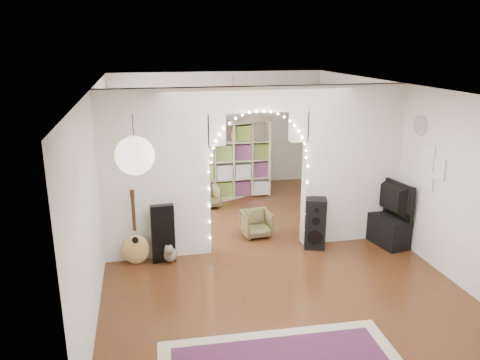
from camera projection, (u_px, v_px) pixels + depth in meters
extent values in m
plane|color=black|center=(257.00, 246.00, 8.00)|extent=(7.50, 7.50, 0.00)
cube|color=white|center=(258.00, 86.00, 7.23)|extent=(5.00, 7.50, 0.02)
cube|color=silver|center=(219.00, 130.00, 11.13)|extent=(5.00, 0.02, 2.70)
cube|color=silver|center=(363.00, 280.00, 4.10)|extent=(5.00, 0.02, 2.70)
cube|color=silver|center=(98.00, 179.00, 7.11)|extent=(0.02, 7.50, 2.70)
cube|color=silver|center=(397.00, 162.00, 8.12)|extent=(0.02, 7.50, 2.70)
cube|color=silver|center=(155.00, 176.00, 7.28)|extent=(1.70, 0.20, 2.70)
cube|color=silver|center=(352.00, 165.00, 7.95)|extent=(1.70, 0.20, 2.70)
cube|color=silver|center=(258.00, 99.00, 7.29)|extent=(1.60, 0.20, 0.40)
cube|color=white|center=(106.00, 145.00, 8.76)|extent=(0.04, 1.20, 1.40)
cylinder|color=white|center=(420.00, 125.00, 7.34)|extent=(0.03, 0.31, 0.31)
sphere|color=white|center=(135.00, 156.00, 4.73)|extent=(0.40, 0.40, 0.40)
cube|color=black|center=(163.00, 234.00, 7.31)|extent=(0.37, 0.15, 0.95)
ellipsoid|color=tan|center=(135.00, 238.00, 7.24)|extent=(0.44, 0.30, 0.50)
cube|color=black|center=(134.00, 213.00, 7.12)|extent=(0.06, 0.05, 0.57)
cube|color=black|center=(132.00, 194.00, 7.03)|extent=(0.07, 0.05, 0.12)
ellipsoid|color=brown|center=(170.00, 253.00, 7.43)|extent=(0.29, 0.39, 0.26)
sphere|color=brown|center=(169.00, 250.00, 7.25)|extent=(0.17, 0.17, 0.15)
cone|color=brown|center=(166.00, 246.00, 7.22)|extent=(0.05, 0.05, 0.05)
cone|color=brown|center=(171.00, 245.00, 7.24)|extent=(0.05, 0.05, 0.05)
cylinder|color=brown|center=(172.00, 253.00, 7.64)|extent=(0.08, 0.24, 0.08)
cube|color=black|center=(315.00, 223.00, 7.83)|extent=(0.41, 0.38, 0.87)
cylinder|color=black|center=(315.00, 238.00, 7.74)|extent=(0.25, 0.10, 0.25)
cylinder|color=black|center=(316.00, 221.00, 7.66)|extent=(0.14, 0.06, 0.14)
cylinder|color=black|center=(317.00, 210.00, 7.61)|extent=(0.08, 0.04, 0.08)
cube|color=black|center=(383.00, 228.00, 8.14)|extent=(0.57, 1.06, 0.50)
imported|color=black|center=(386.00, 197.00, 7.98)|extent=(0.33, 1.08, 0.62)
cube|color=tan|center=(233.00, 160.00, 10.36)|extent=(1.69, 1.01, 1.69)
cube|color=brown|center=(193.00, 159.00, 10.94)|extent=(1.33, 1.01, 0.05)
cylinder|color=brown|center=(170.00, 178.00, 10.73)|extent=(0.05, 0.05, 0.70)
cylinder|color=brown|center=(215.00, 178.00, 10.75)|extent=(0.05, 0.05, 0.70)
cylinder|color=brown|center=(173.00, 171.00, 11.34)|extent=(0.05, 0.05, 0.70)
cylinder|color=brown|center=(216.00, 171.00, 11.37)|extent=(0.05, 0.05, 0.70)
imported|color=silver|center=(193.00, 154.00, 10.91)|extent=(0.21, 0.21, 0.19)
imported|color=brown|center=(207.00, 197.00, 9.83)|extent=(0.59, 0.60, 0.45)
imported|color=brown|center=(256.00, 224.00, 8.37)|extent=(0.53, 0.55, 0.46)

